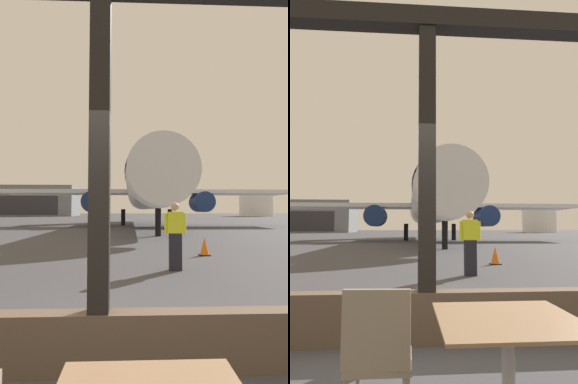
{
  "view_description": "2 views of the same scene",
  "coord_description": "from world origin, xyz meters",
  "views": [
    {
      "loc": [
        0.3,
        -3.05,
        1.54
      ],
      "look_at": [
        1.15,
        16.54,
        2.7
      ],
      "focal_mm": 29.1,
      "sensor_mm": 36.0,
      "label": 1
    },
    {
      "loc": [
        -0.21,
        -3.78,
        1.29
      ],
      "look_at": [
        1.44,
        17.31,
        3.6
      ],
      "focal_mm": 30.34,
      "sensor_mm": 36.0,
      "label": 2
    }
  ],
  "objects": [
    {
      "name": "ground_crew_worker",
      "position": [
        1.46,
        4.98,
        0.9
      ],
      "size": [
        0.55,
        0.22,
        1.74
      ],
      "color": "black",
      "rests_on": "ground"
    },
    {
      "name": "ground_plane",
      "position": [
        0.0,
        40.0,
        0.0
      ],
      "size": [
        220.0,
        220.0,
        0.0
      ],
      "primitive_type": "plane",
      "color": "#424247"
    },
    {
      "name": "airplane",
      "position": [
        1.95,
        26.88,
        3.61
      ],
      "size": [
        28.01,
        30.3,
        10.59
      ],
      "color": "silver",
      "rests_on": "ground"
    },
    {
      "name": "distant_hangar",
      "position": [
        -26.23,
        83.42,
        4.01
      ],
      "size": [
        23.09,
        13.94,
        8.03
      ],
      "color": "slate",
      "rests_on": "ground"
    },
    {
      "name": "window_frame",
      "position": [
        0.0,
        0.0,
        1.47
      ],
      "size": [
        7.66,
        0.24,
        3.98
      ],
      "color": "brown",
      "rests_on": "ground"
    },
    {
      "name": "fuel_storage_tank",
      "position": [
        33.66,
        78.14,
        3.09
      ],
      "size": [
        8.72,
        8.72,
        6.18
      ],
      "primitive_type": "cylinder",
      "color": "white",
      "rests_on": "ground"
    },
    {
      "name": "traffic_cone",
      "position": [
        2.83,
        7.56,
        0.29
      ],
      "size": [
        0.36,
        0.36,
        0.61
      ],
      "color": "orange",
      "rests_on": "ground"
    }
  ]
}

